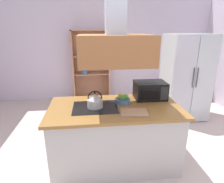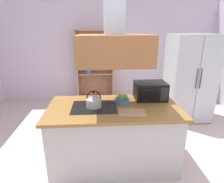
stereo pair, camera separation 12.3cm
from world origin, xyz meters
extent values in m
plane|color=beige|center=(0.00, 0.00, 0.00)|extent=(7.80, 7.80, 0.00)
cube|color=silver|center=(0.00, 3.00, 1.35)|extent=(6.00, 0.12, 2.70)
cube|color=#B8B3AE|center=(-0.07, 0.06, 0.43)|extent=(1.73, 0.87, 0.86)
cube|color=olive|center=(-0.07, 0.06, 0.88)|extent=(1.81, 0.95, 0.04)
cube|color=black|center=(-0.34, 0.06, 0.90)|extent=(0.60, 0.48, 0.00)
cube|color=#985C32|center=(-0.07, 0.06, 1.67)|extent=(0.90, 0.70, 0.36)
cube|color=#B6BBB9|center=(1.66, 1.48, 0.91)|extent=(0.90, 0.72, 1.82)
cube|color=#B4B5BF|center=(1.44, 1.11, 0.91)|extent=(0.44, 0.03, 1.78)
cube|color=#B6BEC1|center=(1.89, 1.11, 0.91)|extent=(0.44, 0.03, 1.78)
cylinder|color=#4C4C51|center=(1.62, 1.08, 1.00)|extent=(0.02, 0.02, 0.40)
cylinder|color=#4C4C51|center=(1.70, 1.08, 1.00)|extent=(0.02, 0.02, 0.40)
cube|color=#AE7758|center=(-0.83, 2.74, 0.95)|extent=(0.04, 0.40, 1.89)
cube|color=#AE7758|center=(0.11, 2.74, 0.95)|extent=(0.04, 0.40, 1.89)
cube|color=#AE7758|center=(-0.36, 2.74, 1.88)|extent=(0.99, 0.40, 0.03)
cube|color=#AE7758|center=(-0.36, 2.74, 0.04)|extent=(0.99, 0.40, 0.08)
cube|color=#AE7758|center=(-0.36, 2.93, 0.95)|extent=(0.99, 0.02, 1.89)
cube|color=#AE7758|center=(-0.36, 2.74, 0.76)|extent=(0.91, 0.36, 0.02)
cube|color=#AE7758|center=(-0.36, 2.74, 1.23)|extent=(0.91, 0.36, 0.02)
cylinder|color=teal|center=(-0.54, 2.69, 0.79)|extent=(0.18, 0.18, 0.05)
cylinder|color=#2B60AB|center=(-0.54, 2.69, 0.84)|extent=(0.17, 0.17, 0.05)
cylinder|color=silver|center=(-0.24, 2.70, 1.30)|extent=(0.01, 0.01, 0.12)
cone|color=silver|center=(-0.24, 2.70, 1.40)|extent=(0.07, 0.07, 0.08)
cylinder|color=silver|center=(-0.08, 2.70, 1.30)|extent=(0.01, 0.01, 0.12)
cone|color=silver|center=(-0.08, 2.70, 1.40)|extent=(0.07, 0.07, 0.08)
cylinder|color=#BBBAB9|center=(-0.34, 0.06, 0.96)|extent=(0.21, 0.21, 0.12)
cone|color=#B8BDBF|center=(-0.34, 0.06, 1.06)|extent=(0.20, 0.20, 0.07)
sphere|color=black|center=(-0.34, 0.06, 1.11)|extent=(0.03, 0.03, 0.03)
torus|color=black|center=(-0.34, 0.06, 1.04)|extent=(0.19, 0.02, 0.19)
cube|color=#A97E5B|center=(0.14, -0.18, 0.91)|extent=(0.37, 0.28, 0.02)
cube|color=black|center=(0.50, 0.32, 1.03)|extent=(0.46, 0.34, 0.26)
cube|color=black|center=(0.45, 0.15, 1.03)|extent=(0.26, 0.01, 0.17)
cube|color=#262628|center=(0.66, 0.15, 1.03)|extent=(0.11, 0.01, 0.20)
cylinder|color=#4C7299|center=(0.06, 0.17, 0.94)|extent=(0.21, 0.21, 0.07)
sphere|color=green|center=(0.10, 0.16, 1.00)|extent=(0.08, 0.08, 0.08)
sphere|color=yellow|center=(0.03, 0.20, 1.00)|extent=(0.08, 0.08, 0.08)
sphere|color=#529C3A|center=(0.05, 0.12, 1.00)|extent=(0.08, 0.08, 0.08)
camera|label=1|loc=(-0.38, -2.31, 1.92)|focal=30.22mm
camera|label=2|loc=(-0.26, -2.32, 1.92)|focal=30.22mm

